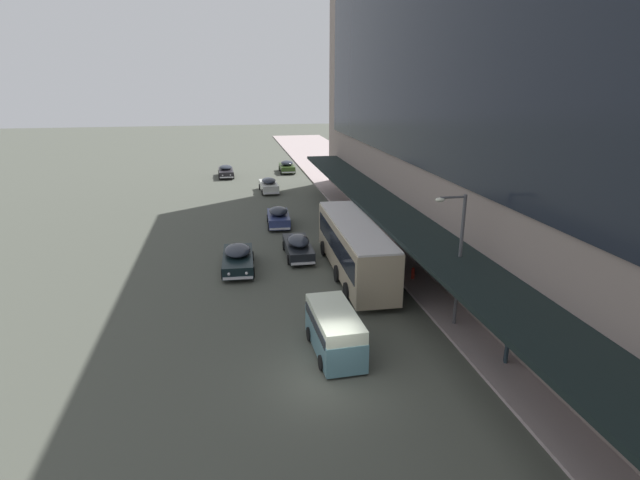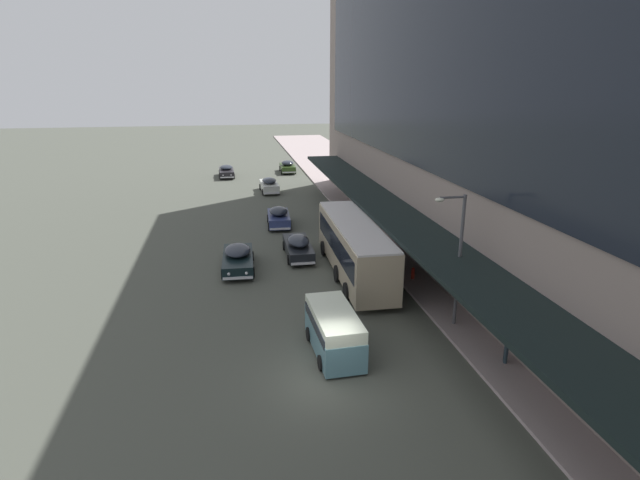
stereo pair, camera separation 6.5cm
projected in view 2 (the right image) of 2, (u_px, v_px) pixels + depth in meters
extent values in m
plane|color=#494D43|center=(331.00, 379.00, 19.92)|extent=(240.00, 240.00, 0.00)
cube|color=#A89694|center=(577.00, 352.00, 21.78)|extent=(10.00, 180.00, 0.15)
cube|color=gray|center=(627.00, 73.00, 18.23)|extent=(6.00, 80.00, 23.33)
cube|color=black|center=(556.00, 37.00, 17.35)|extent=(0.10, 73.60, 13.07)
cube|color=black|center=(488.00, 288.00, 19.95)|extent=(3.20, 72.00, 0.24)
cube|color=tan|center=(354.00, 248.00, 30.05)|extent=(2.61, 11.36, 2.85)
cube|color=black|center=(354.00, 242.00, 29.95)|extent=(2.63, 10.45, 1.25)
cube|color=silver|center=(355.00, 224.00, 29.60)|extent=(2.51, 11.35, 0.12)
cube|color=black|center=(336.00, 206.00, 35.04)|extent=(1.21, 0.08, 0.36)
cylinder|color=black|center=(324.00, 248.00, 33.87)|extent=(0.27, 1.00, 1.00)
cylinder|color=black|center=(358.00, 246.00, 34.25)|extent=(0.27, 1.00, 1.00)
cylinder|color=black|center=(347.00, 292.00, 26.96)|extent=(0.27, 1.00, 1.00)
cylinder|color=black|center=(390.00, 289.00, 27.34)|extent=(0.27, 1.00, 1.00)
cylinder|color=black|center=(337.00, 274.00, 29.46)|extent=(0.27, 1.00, 1.00)
cylinder|color=black|center=(377.00, 271.00, 29.84)|extent=(0.27, 1.00, 1.00)
cube|color=navy|center=(279.00, 219.00, 40.67)|extent=(1.89, 4.18, 0.79)
ellipsoid|color=#1E232D|center=(279.00, 211.00, 40.27)|extent=(1.60, 2.33, 0.66)
cube|color=silver|center=(278.00, 215.00, 42.73)|extent=(1.61, 0.20, 0.14)
cube|color=silver|center=(280.00, 229.00, 38.77)|extent=(1.61, 0.20, 0.14)
sphere|color=silver|center=(272.00, 212.00, 42.55)|extent=(0.18, 0.18, 0.18)
sphere|color=silver|center=(283.00, 212.00, 42.67)|extent=(0.18, 0.18, 0.18)
cylinder|color=black|center=(268.00, 218.00, 41.86)|extent=(0.17, 0.65, 0.64)
cylinder|color=black|center=(288.00, 218.00, 42.07)|extent=(0.17, 0.65, 0.64)
cylinder|color=black|center=(269.00, 227.00, 39.46)|extent=(0.17, 0.65, 0.64)
cylinder|color=black|center=(290.00, 226.00, 39.67)|extent=(0.17, 0.65, 0.64)
cube|color=black|center=(227.00, 172.00, 61.30)|extent=(1.80, 4.50, 0.71)
ellipsoid|color=#1E232D|center=(226.00, 167.00, 61.32)|extent=(1.55, 2.49, 0.52)
cube|color=silver|center=(227.00, 177.00, 59.24)|extent=(1.61, 0.16, 0.14)
cube|color=silver|center=(226.00, 171.00, 63.48)|extent=(1.61, 0.16, 0.14)
sphere|color=silver|center=(231.00, 175.00, 59.28)|extent=(0.18, 0.18, 0.18)
sphere|color=silver|center=(223.00, 175.00, 59.10)|extent=(0.18, 0.18, 0.18)
cylinder|color=black|center=(234.00, 176.00, 60.25)|extent=(0.16, 0.64, 0.64)
cylinder|color=black|center=(220.00, 177.00, 59.92)|extent=(0.16, 0.64, 0.64)
cylinder|color=black|center=(233.00, 172.00, 62.83)|extent=(0.16, 0.64, 0.64)
cylinder|color=black|center=(220.00, 173.00, 62.50)|extent=(0.16, 0.64, 0.64)
cube|color=beige|center=(269.00, 186.00, 52.98)|extent=(1.81, 4.43, 0.81)
ellipsoid|color=#1E232D|center=(269.00, 181.00, 52.57)|extent=(1.54, 2.46, 0.56)
cube|color=silver|center=(267.00, 185.00, 55.13)|extent=(1.57, 0.18, 0.14)
cube|color=silver|center=(272.00, 193.00, 50.98)|extent=(1.57, 0.18, 0.14)
sphere|color=silver|center=(263.00, 182.00, 54.92)|extent=(0.18, 0.18, 0.18)
sphere|color=silver|center=(271.00, 182.00, 55.10)|extent=(0.18, 0.18, 0.18)
cylinder|color=black|center=(260.00, 187.00, 54.16)|extent=(0.16, 0.64, 0.64)
cylinder|color=black|center=(275.00, 186.00, 54.50)|extent=(0.16, 0.64, 0.64)
cylinder|color=black|center=(263.00, 192.00, 51.64)|extent=(0.16, 0.64, 0.64)
cylinder|color=black|center=(279.00, 191.00, 51.98)|extent=(0.16, 0.64, 0.64)
cube|color=black|center=(298.00, 248.00, 33.65)|extent=(1.67, 4.74, 0.73)
ellipsoid|color=#1E232D|center=(298.00, 240.00, 33.24)|extent=(1.46, 2.61, 0.58)
cube|color=silver|center=(294.00, 240.00, 35.98)|extent=(1.55, 0.14, 0.14)
cube|color=silver|center=(303.00, 263.00, 31.45)|extent=(1.55, 0.14, 0.14)
sphere|color=silver|center=(288.00, 237.00, 35.80)|extent=(0.18, 0.18, 0.18)
sphere|color=silver|center=(300.00, 237.00, 35.94)|extent=(0.18, 0.18, 0.18)
cylinder|color=black|center=(284.00, 246.00, 34.98)|extent=(0.15, 0.64, 0.64)
cylinder|color=black|center=(307.00, 244.00, 35.24)|extent=(0.15, 0.64, 0.64)
cylinder|color=black|center=(289.00, 260.00, 32.23)|extent=(0.15, 0.64, 0.64)
cylinder|color=black|center=(313.00, 258.00, 32.49)|extent=(0.15, 0.64, 0.64)
cube|color=#2B411A|center=(287.00, 168.00, 64.34)|extent=(1.86, 4.16, 0.74)
ellipsoid|color=#1E232D|center=(288.00, 163.00, 63.95)|extent=(1.60, 2.30, 0.61)
cube|color=silver|center=(286.00, 167.00, 66.40)|extent=(1.67, 0.16, 0.14)
cube|color=silver|center=(289.00, 172.00, 62.43)|extent=(1.67, 0.16, 0.14)
sphere|color=silver|center=(282.00, 165.00, 66.21)|extent=(0.18, 0.18, 0.18)
sphere|color=silver|center=(290.00, 165.00, 66.36)|extent=(0.18, 0.18, 0.18)
cylinder|color=black|center=(280.00, 168.00, 65.50)|extent=(0.16, 0.64, 0.64)
cylinder|color=black|center=(293.00, 168.00, 65.76)|extent=(0.16, 0.64, 0.64)
cylinder|color=black|center=(282.00, 172.00, 63.10)|extent=(0.16, 0.64, 0.64)
cylinder|color=black|center=(295.00, 171.00, 63.36)|extent=(0.16, 0.64, 0.64)
cube|color=black|center=(238.00, 260.00, 31.35)|extent=(2.01, 4.80, 0.74)
ellipsoid|color=#1E232D|center=(238.00, 250.00, 31.39)|extent=(1.71, 2.66, 0.53)
cube|color=silver|center=(238.00, 278.00, 29.14)|extent=(1.76, 0.18, 0.14)
cube|color=silver|center=(238.00, 251.00, 33.69)|extent=(1.76, 0.18, 0.14)
sphere|color=silver|center=(246.00, 273.00, 29.16)|extent=(0.18, 0.18, 0.18)
sphere|color=silver|center=(229.00, 274.00, 29.01)|extent=(0.18, 0.18, 0.18)
cylinder|color=black|center=(253.00, 272.00, 30.18)|extent=(0.16, 0.64, 0.64)
cylinder|color=black|center=(222.00, 274.00, 29.92)|extent=(0.16, 0.64, 0.64)
cylinder|color=black|center=(253.00, 256.00, 32.94)|extent=(0.16, 0.64, 0.64)
cylinder|color=black|center=(224.00, 257.00, 32.69)|extent=(0.16, 0.64, 0.64)
cube|color=slate|center=(334.00, 336.00, 21.72)|extent=(1.92, 4.37, 1.29)
cube|color=silver|center=(334.00, 320.00, 21.48)|extent=(1.88, 4.28, 0.83)
cube|color=black|center=(334.00, 322.00, 21.50)|extent=(1.94, 3.94, 0.41)
ellipsoid|color=slate|center=(323.00, 313.00, 23.62)|extent=(1.63, 0.66, 1.11)
cylinder|color=black|center=(309.00, 334.00, 22.83)|extent=(0.18, 0.65, 0.64)
cylinder|color=black|center=(346.00, 330.00, 23.19)|extent=(0.18, 0.65, 0.64)
cylinder|color=black|center=(321.00, 363.00, 20.51)|extent=(0.18, 0.65, 0.64)
cylinder|color=black|center=(361.00, 358.00, 20.87)|extent=(0.18, 0.65, 0.64)
cylinder|color=#222F37|center=(506.00, 354.00, 20.69)|extent=(0.16, 0.16, 0.85)
cylinder|color=#222F37|center=(506.00, 352.00, 20.83)|extent=(0.16, 0.16, 0.85)
cube|color=#222F37|center=(508.00, 336.00, 20.52)|extent=(0.39, 0.46, 0.70)
cylinder|color=#222F37|center=(509.00, 339.00, 20.27)|extent=(0.10, 0.10, 0.63)
cylinder|color=#222F37|center=(508.00, 333.00, 20.75)|extent=(0.10, 0.10, 0.63)
sphere|color=tan|center=(509.00, 326.00, 20.38)|extent=(0.22, 0.22, 0.22)
cylinder|color=black|center=(510.00, 325.00, 20.36)|extent=(0.33, 0.33, 0.02)
cylinder|color=black|center=(510.00, 323.00, 20.34)|extent=(0.21, 0.21, 0.12)
cylinder|color=#4C4C51|center=(459.00, 262.00, 23.22)|extent=(0.16, 0.16, 6.38)
cylinder|color=#4C4C51|center=(453.00, 197.00, 22.17)|extent=(1.20, 0.10, 0.10)
ellipsoid|color=silver|center=(440.00, 200.00, 22.09)|extent=(0.44, 0.28, 0.20)
cylinder|color=red|center=(413.00, 274.00, 29.57)|extent=(0.20, 0.20, 0.55)
sphere|color=red|center=(413.00, 269.00, 29.47)|extent=(0.18, 0.18, 0.18)
cylinder|color=red|center=(412.00, 273.00, 29.70)|extent=(0.08, 0.10, 0.08)
cylinder|color=red|center=(414.00, 275.00, 29.42)|extent=(0.08, 0.10, 0.08)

